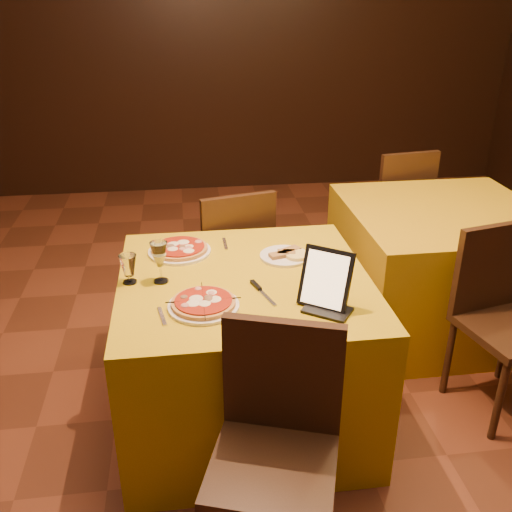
{
  "coord_description": "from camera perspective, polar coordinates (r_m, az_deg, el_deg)",
  "views": [
    {
      "loc": [
        -0.36,
        -2.24,
        1.91
      ],
      "look_at": [
        -0.07,
        -0.04,
        0.86
      ],
      "focal_mm": 40.0,
      "sensor_mm": 36.0,
      "label": 1
    }
  ],
  "objects": [
    {
      "name": "knife",
      "position": [
        2.37,
        0.87,
        -3.93
      ],
      "size": [
        0.07,
        0.19,
        0.01
      ],
      "primitive_type": "cube",
      "rotation": [
        0.0,
        0.0,
        1.88
      ],
      "color": "silver",
      "rests_on": "main_table"
    },
    {
      "name": "main_table",
      "position": [
        2.71,
        -1.12,
        -9.19
      ],
      "size": [
        1.1,
        1.1,
        0.75
      ],
      "primitive_type": "cube",
      "color": "#C19F0C",
      "rests_on": "floor"
    },
    {
      "name": "floor",
      "position": [
        2.97,
        1.19,
        -14.83
      ],
      "size": [
        6.0,
        7.0,
        0.01
      ],
      "primitive_type": "cube",
      "color": "#5E2D19",
      "rests_on": "ground"
    },
    {
      "name": "tablet",
      "position": [
        2.26,
        6.99,
        -2.28
      ],
      "size": [
        0.22,
        0.2,
        0.24
      ],
      "primitive_type": "cube",
      "rotation": [
        -0.35,
        0.0,
        -0.62
      ],
      "color": "black",
      "rests_on": "main_table"
    },
    {
      "name": "chair_side_near",
      "position": [
        2.96,
        24.2,
        -6.6
      ],
      "size": [
        0.49,
        0.49,
        0.91
      ],
      "primitive_type": null,
      "rotation": [
        0.0,
        0.0,
        0.23
      ],
      "color": "black",
      "rests_on": "floor"
    },
    {
      "name": "cutlet_dish",
      "position": [
        2.7,
        2.84,
        0.11
      ],
      "size": [
        0.23,
        0.23,
        0.03
      ],
      "rotation": [
        0.0,
        0.0,
        0.16
      ],
      "color": "white",
      "rests_on": "main_table"
    },
    {
      "name": "wine_glass",
      "position": [
        2.47,
        -9.6,
        -0.6
      ],
      "size": [
        0.08,
        0.08,
        0.19
      ],
      "primitive_type": null,
      "rotation": [
        0.0,
        0.0,
        -0.21
      ],
      "color": "#EAEF87",
      "rests_on": "main_table"
    },
    {
      "name": "chair_main_far",
      "position": [
        3.37,
        -2.74,
        -0.25
      ],
      "size": [
        0.52,
        0.52,
        0.91
      ],
      "primitive_type": null,
      "rotation": [
        0.0,
        0.0,
        3.38
      ],
      "color": "black",
      "rests_on": "floor"
    },
    {
      "name": "pizza_far",
      "position": [
        2.76,
        -7.66,
        0.62
      ],
      "size": [
        0.3,
        0.3,
        0.03
      ],
      "rotation": [
        0.0,
        0.0,
        -0.08
      ],
      "color": "white",
      "rests_on": "main_table"
    },
    {
      "name": "chair_main_near",
      "position": [
        2.04,
        1.71,
        -20.28
      ],
      "size": [
        0.55,
        0.55,
        0.91
      ],
      "primitive_type": null,
      "rotation": [
        0.0,
        0.0,
        -0.32
      ],
      "color": "black",
      "rests_on": "floor"
    },
    {
      "name": "water_glass",
      "position": [
        2.5,
        -12.62,
        -1.29
      ],
      "size": [
        0.07,
        0.07,
        0.13
      ],
      "primitive_type": null,
      "rotation": [
        0.0,
        0.0,
        0.19
      ],
      "color": "silver",
      "rests_on": "main_table"
    },
    {
      "name": "fork_far",
      "position": [
        2.84,
        -3.11,
        1.23
      ],
      "size": [
        0.02,
        0.14,
        0.01
      ],
      "primitive_type": "cube",
      "rotation": [
        0.0,
        0.0,
        1.58
      ],
      "color": "silver",
      "rests_on": "main_table"
    },
    {
      "name": "wall_back",
      "position": [
        5.78,
        -4.32,
        20.18
      ],
      "size": [
        6.0,
        0.01,
        2.8
      ],
      "primitive_type": "cube",
      "color": "black",
      "rests_on": "floor"
    },
    {
      "name": "fork_near",
      "position": [
        2.25,
        -9.37,
        -5.97
      ],
      "size": [
        0.04,
        0.14,
        0.01
      ],
      "primitive_type": "cube",
      "rotation": [
        0.0,
        0.0,
        1.75
      ],
      "color": "#A3A5AA",
      "rests_on": "main_table"
    },
    {
      "name": "pizza_near",
      "position": [
        2.29,
        -5.27,
        -4.82
      ],
      "size": [
        0.29,
        0.29,
        0.03
      ],
      "rotation": [
        0.0,
        0.0,
        -0.4
      ],
      "color": "white",
      "rests_on": "main_table"
    },
    {
      "name": "chair_side_far",
      "position": [
        4.28,
        13.36,
        4.75
      ],
      "size": [
        0.54,
        0.54,
        0.91
      ],
      "primitive_type": null,
      "rotation": [
        0.0,
        0.0,
        3.28
      ],
      "color": "black",
      "rests_on": "floor"
    },
    {
      "name": "side_table",
      "position": [
        3.61,
        17.71,
        -1.14
      ],
      "size": [
        1.1,
        1.1,
        0.75
      ],
      "primitive_type": "cube",
      "color": "#B98B0B",
      "rests_on": "floor"
    }
  ]
}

